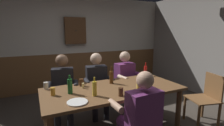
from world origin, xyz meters
TOP-DOWN VIEW (x-y plane):
  - back_wall_upper at (0.00, 2.48)m, footprint 5.47×0.12m
  - back_wall_wainscot at (0.00, 2.48)m, footprint 5.47×0.12m
  - dining_table at (0.00, -0.03)m, footprint 2.09×0.93m
  - person_0 at (-0.64, 0.66)m, footprint 0.55×0.56m
  - person_1 at (-0.01, 0.67)m, footprint 0.56×0.55m
  - person_2 at (0.63, 0.67)m, footprint 0.56×0.56m
  - person_3 at (-0.00, -0.72)m, footprint 0.54×0.51m
  - chair_empty_near_left at (1.58, -0.45)m, footprint 0.54×0.54m
  - table_candle at (-0.42, 0.16)m, footprint 0.04×0.04m
  - plate_0 at (-0.63, -0.32)m, footprint 0.25×0.25m
  - bottle_0 at (-0.37, -0.20)m, footprint 0.06×0.06m
  - bottle_1 at (-0.65, 0.02)m, footprint 0.07×0.07m
  - bottle_2 at (0.07, 0.20)m, footprint 0.07×0.07m
  - bottle_3 at (0.89, 0.38)m, footprint 0.06×0.06m
  - pint_glass_0 at (-0.93, 0.35)m, footprint 0.07×0.07m
  - pint_glass_1 at (0.24, -0.33)m, footprint 0.06×0.06m
  - pint_glass_2 at (-0.42, 0.28)m, footprint 0.07×0.07m
  - pint_glass_3 at (-0.06, -0.36)m, footprint 0.07×0.07m
  - pint_glass_4 at (-0.87, 0.05)m, footprint 0.06×0.06m
  - wall_dart_cabinet at (0.01, 2.35)m, footprint 0.56×0.15m

SIDE VIEW (x-z plane):
  - chair_empty_near_left at x=1.58m, z-range 0.04..0.92m
  - back_wall_wainscot at x=0.00m, z-range 0.00..1.00m
  - person_3 at x=0.00m, z-range 0.06..1.24m
  - dining_table at x=0.00m, z-range 0.28..1.04m
  - person_0 at x=-0.64m, z-range 0.06..1.27m
  - person_2 at x=0.63m, z-range 0.07..1.26m
  - person_1 at x=-0.01m, z-range 0.07..1.27m
  - plate_0 at x=-0.63m, z-range 0.75..0.77m
  - table_candle at x=-0.42m, z-range 0.75..0.83m
  - pint_glass_4 at x=-0.87m, z-range 0.75..0.86m
  - pint_glass_0 at x=-0.93m, z-range 0.75..0.86m
  - pint_glass_2 at x=-0.42m, z-range 0.75..0.87m
  - pint_glass_3 at x=-0.06m, z-range 0.75..0.87m
  - pint_glass_1 at x=0.24m, z-range 0.75..0.88m
  - bottle_3 at x=0.89m, z-range 0.72..0.97m
  - bottle_0 at x=-0.37m, z-range 0.73..0.98m
  - bottle_1 at x=-0.65m, z-range 0.73..0.99m
  - bottle_2 at x=0.07m, z-range 0.72..1.00m
  - wall_dart_cabinet at x=0.01m, z-range 1.26..1.96m
  - back_wall_upper at x=0.00m, z-range 1.00..2.55m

